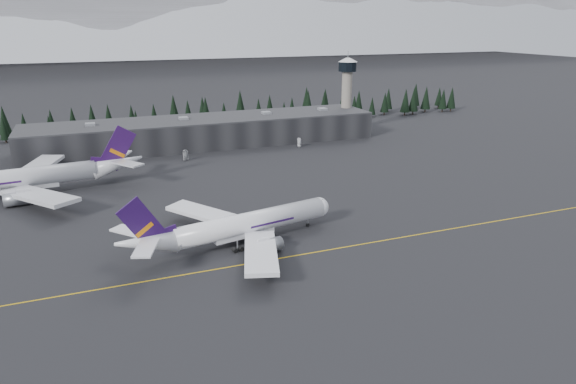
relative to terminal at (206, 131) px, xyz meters
name	(u,v)px	position (x,y,z in m)	size (l,w,h in m)	color
ground	(317,248)	(0.00, -125.00, -6.30)	(1400.00, 1400.00, 0.00)	black
taxiline	(320,251)	(0.00, -127.00, -6.29)	(400.00, 0.40, 0.02)	gold
terminal	(206,131)	(0.00, 0.00, 0.00)	(160.00, 30.00, 12.60)	black
control_tower	(347,86)	(75.00, 3.00, 17.11)	(10.00, 10.00, 37.70)	gray
treeline	(190,116)	(0.00, 37.00, 1.20)	(360.00, 20.00, 15.00)	black
mountain_ridge	(107,51)	(0.00, 875.00, -6.30)	(4400.00, 900.00, 420.00)	white
jet_main	(234,227)	(-18.86, -115.01, -1.31)	(59.60, 54.53, 17.68)	white
jet_parked	(35,177)	(-69.33, -50.60, -0.42)	(70.85, 65.13, 20.85)	silver
gse_vehicle_a	(186,159)	(-14.63, -25.66, -5.65)	(2.15, 4.67, 1.30)	silver
gse_vehicle_b	(299,145)	(39.07, -20.26, -5.56)	(1.75, 4.36, 1.49)	white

